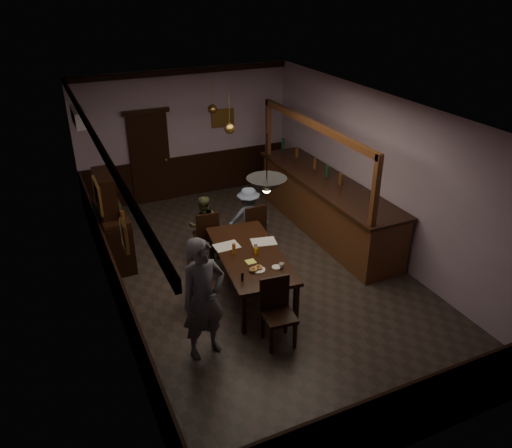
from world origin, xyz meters
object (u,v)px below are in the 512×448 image
pendant_iron (267,186)px  pendant_brass_far (212,109)px  soda_can (256,251)px  coffee_cup (281,265)px  sideboard (113,227)px  dining_table (250,256)px  chair_near (277,308)px  person_standing (204,299)px  chair_far_left (207,233)px  person_seated_right (249,217)px  pendant_brass_mid (230,129)px  chair_side (198,282)px  person_seated_left (203,225)px  chair_far_right (253,226)px  bar_counter (326,204)px

pendant_iron → pendant_brass_far: 4.20m
soda_can → coffee_cup: bearing=-71.4°
sideboard → dining_table: bearing=-46.4°
soda_can → pendant_brass_far: bearing=80.8°
chair_near → pendant_brass_far: bearing=86.3°
person_standing → soda_can: 1.64m
chair_far_left → person_seated_right: bearing=-163.8°
person_seated_right → pendant_brass_mid: 1.74m
chair_far_left → chair_side: chair_far_left is taller
person_seated_left → chair_side: bearing=74.4°
person_seated_right → sideboard: size_ratio=0.70×
chair_near → sideboard: bearing=123.7°
chair_side → person_seated_left: 1.82m
sideboard → pendant_brass_mid: (2.31, -0.10, 1.59)m
chair_side → soda_can: 1.06m
chair_far_left → pendant_brass_far: size_ratio=1.22×
chair_far_left → person_standing: 2.62m
pendant_brass_far → chair_far_right: bearing=-90.6°
chair_near → pendant_brass_mid: 3.67m
dining_table → bar_counter: bar_counter is taller
coffee_cup → chair_side: bearing=162.5°
person_seated_left → coffee_cup: bearing=109.5°
person_seated_right → pendant_brass_mid: bearing=-48.9°
coffee_cup → chair_near: bearing=-114.7°
chair_far_left → person_seated_left: person_seated_left is taller
soda_can → chair_far_right: bearing=67.5°
dining_table → chair_side: size_ratio=2.60×
person_seated_left → soda_can: person_seated_left is taller
person_seated_left → pendant_brass_far: bearing=-110.9°
bar_counter → pendant_brass_far: size_ratio=5.23×
person_seated_right → soda_can: person_seated_right is taller
bar_counter → pendant_iron: pendant_iron is taller
dining_table → chair_far_right: chair_far_right is taller
coffee_cup → soda_can: soda_can is taller
person_standing → chair_near: bearing=-21.8°
bar_counter → pendant_iron: (-2.42, -2.18, 1.67)m
bar_counter → pendant_brass_far: (-1.69, 1.96, 1.70)m
chair_far_left → pendant_brass_far: pendant_brass_far is taller
bar_counter → pendant_brass_far: pendant_brass_far is taller
chair_near → person_seated_left: 2.90m
dining_table → coffee_cup: coffee_cup is taller
chair_far_right → pendant_brass_far: (0.02, 2.14, 1.75)m
chair_near → chair_far_right: bearing=79.1°
dining_table → chair_far_right: 1.36m
coffee_cup → person_seated_left: bearing=110.0°
person_seated_right → person_seated_left: bearing=7.5°
chair_side → person_seated_right: (1.57, 1.58, 0.13)m
chair_far_left → chair_near: (0.14, -2.62, 0.02)m
chair_side → bar_counter: size_ratio=0.21×
chair_near → pendant_brass_far: (0.78, 4.65, 1.73)m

